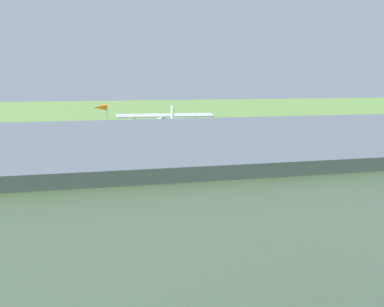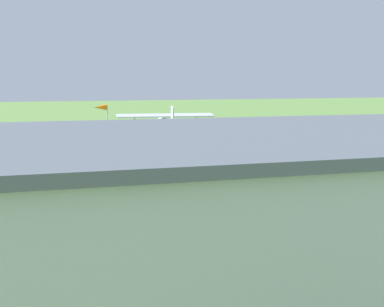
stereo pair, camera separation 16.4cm
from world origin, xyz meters
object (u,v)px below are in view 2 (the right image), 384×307
Objects in this scene: person_walking_on_apron at (290,187)px; person_at_fence_line at (13,209)px; hangar at (361,217)px; biplane at (167,125)px; car_green at (22,229)px; person_near_hangar_door at (93,202)px; windsock at (101,113)px.

person_at_fence_line is at bearing 3.41° from person_walking_on_apron.
person_walking_on_apron is (-7.84, -20.56, -2.80)m from hangar.
biplane reaches higher than person_walking_on_apron.
car_green is (14.02, 18.41, -4.21)m from biplane.
car_green reaches higher than person_near_hangar_door.
car_green is 2.98× the size of person_near_hangar_door.
car_green is 0.67× the size of windsock.
biplane is 15.40m from person_near_hangar_door.
hangar is at bearing 133.12° from car_green.
hangar reaches higher than car_green.
person_at_fence_line is (0.26, -5.63, 0.00)m from car_green.
person_near_hangar_door is (7.71, -20.30, -2.90)m from hangar.
hangar reaches higher than windsock.
person_walking_on_apron is 20.61m from windsock.
hangar reaches higher than person_at_fence_line.
hangar is at bearing 87.83° from biplane.
windsock reaches higher than person_walking_on_apron.
car_green is 21.76m from person_walking_on_apron.
hangar is 21.91m from person_near_hangar_door.
person_walking_on_apron is 20.94m from person_at_fence_line.
car_green is at bearing 52.70° from biplane.
biplane is at bearing -92.17° from hangar.
biplane is 19.62m from person_at_fence_line.
windsock reaches higher than person_near_hangar_door.
windsock is at bearing -83.68° from hangar.
person_near_hangar_door is 0.88× the size of person_at_fence_line.
biplane is 1.35× the size of windsock.
car_green is 25.05m from windsock.
person_walking_on_apron is at bearing 126.58° from windsock.
windsock is at bearing -53.42° from person_walking_on_apron.
hangar is 17.49× the size of person_at_fence_line.
windsock reaches higher than car_green.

